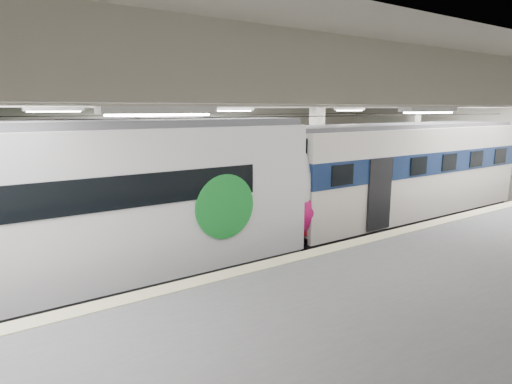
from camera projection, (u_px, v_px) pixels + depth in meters
station_hall at (298, 167)px, 12.83m from camera, size 36.00×24.00×5.75m
modern_emu at (122, 207)px, 11.77m from camera, size 14.61×3.02×4.67m
older_rer at (403, 172)px, 18.45m from camera, size 13.11×2.89×4.34m
far_train at (25, 183)px, 15.25m from camera, size 14.58×3.68×4.60m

